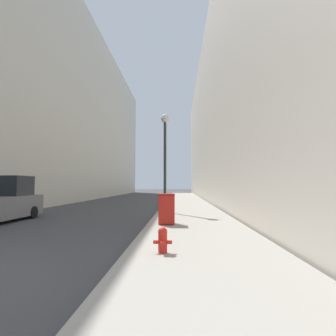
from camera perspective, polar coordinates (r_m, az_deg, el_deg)
The scene contains 6 objects.
sidewalk_right at distance 22.16m, azimuth 4.18°, elevation -8.05°, with size 4.00×60.00×0.14m.
building_left_glass at distance 35.31m, azimuth -25.44°, elevation 11.43°, with size 12.00×60.00×21.50m.
building_right_stone at distance 32.18m, azimuth 18.44°, elevation 9.74°, with size 12.00×60.00×18.24m.
fire_hydrant at distance 6.53m, azimuth -1.17°, elevation -15.27°, with size 0.46×0.34×0.61m.
trash_bin at distance 11.00m, azimuth -0.28°, elevation -8.81°, with size 0.67×0.66×1.25m.
lamppost at distance 15.84m, azimuth -0.66°, elevation 4.10°, with size 0.51×0.51×5.91m.
Camera 1 is at (5.50, -4.08, 1.77)m, focal length 28.00 mm.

